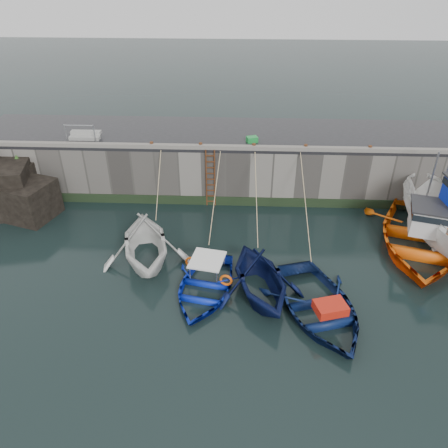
{
  "coord_description": "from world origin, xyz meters",
  "views": [
    {
      "loc": [
        -0.39,
        -10.47,
        11.84
      ],
      "look_at": [
        -1.13,
        6.17,
        1.2
      ],
      "focal_mm": 35.0,
      "sensor_mm": 36.0,
      "label": 1
    }
  ],
  "objects_px": {
    "ladder": "(211,179)",
    "bollard_e": "(370,148)",
    "bollard_b": "(201,145)",
    "boat_far_white": "(447,224)",
    "bollard_c": "(254,146)",
    "boat_far_orange": "(420,236)",
    "bollard_a": "(152,144)",
    "bollard_d": "(306,147)",
    "boat_near_blue": "(205,291)",
    "boat_near_white": "(147,259)",
    "fish_crate": "(252,139)",
    "boat_near_blacktrim": "(259,294)",
    "boat_near_navy": "(318,312)"
  },
  "relations": [
    {
      "from": "boat_near_blacktrim",
      "to": "boat_near_navy",
      "type": "distance_m",
      "value": 2.43
    },
    {
      "from": "bollard_a",
      "to": "bollard_c",
      "type": "bearing_deg",
      "value": 0.0
    },
    {
      "from": "boat_far_orange",
      "to": "boat_far_white",
      "type": "bearing_deg",
      "value": 20.17
    },
    {
      "from": "bollard_b",
      "to": "bollard_e",
      "type": "height_order",
      "value": "same"
    },
    {
      "from": "bollard_a",
      "to": "boat_near_white",
      "type": "bearing_deg",
      "value": -84.96
    },
    {
      "from": "boat_far_orange",
      "to": "fish_crate",
      "type": "height_order",
      "value": "boat_far_orange"
    },
    {
      "from": "boat_far_white",
      "to": "bollard_a",
      "type": "xyz_separation_m",
      "value": [
        -14.04,
        3.58,
        2.15
      ]
    },
    {
      "from": "fish_crate",
      "to": "bollard_d",
      "type": "xyz_separation_m",
      "value": [
        2.68,
        -0.92,
        -0.0
      ]
    },
    {
      "from": "boat_near_blacktrim",
      "to": "bollard_c",
      "type": "relative_size",
      "value": 15.84
    },
    {
      "from": "fish_crate",
      "to": "bollard_b",
      "type": "xyz_separation_m",
      "value": [
        -2.62,
        -0.92,
        -0.0
      ]
    },
    {
      "from": "boat_far_orange",
      "to": "bollard_d",
      "type": "distance_m",
      "value": 6.89
    },
    {
      "from": "ladder",
      "to": "bollard_e",
      "type": "height_order",
      "value": "bollard_e"
    },
    {
      "from": "boat_near_blacktrim",
      "to": "bollard_b",
      "type": "relative_size",
      "value": 15.84
    },
    {
      "from": "boat_near_blue",
      "to": "fish_crate",
      "type": "xyz_separation_m",
      "value": [
        1.9,
        8.19,
        3.3
      ]
    },
    {
      "from": "ladder",
      "to": "bollard_e",
      "type": "bearing_deg",
      "value": 2.4
    },
    {
      "from": "bollard_b",
      "to": "bollard_d",
      "type": "height_order",
      "value": "same"
    },
    {
      "from": "boat_near_white",
      "to": "boat_far_orange",
      "type": "distance_m",
      "value": 12.58
    },
    {
      "from": "boat_near_blacktrim",
      "to": "boat_far_orange",
      "type": "xyz_separation_m",
      "value": [
        7.51,
        3.74,
        0.5
      ]
    },
    {
      "from": "boat_near_white",
      "to": "bollard_c",
      "type": "relative_size",
      "value": 17.03
    },
    {
      "from": "ladder",
      "to": "bollard_a",
      "type": "relative_size",
      "value": 11.43
    },
    {
      "from": "boat_near_navy",
      "to": "bollard_b",
      "type": "relative_size",
      "value": 18.93
    },
    {
      "from": "boat_far_white",
      "to": "bollard_d",
      "type": "relative_size",
      "value": 26.2
    },
    {
      "from": "boat_near_white",
      "to": "boat_near_blacktrim",
      "type": "distance_m",
      "value": 5.37
    },
    {
      "from": "boat_far_white",
      "to": "boat_far_orange",
      "type": "relative_size",
      "value": 0.84
    },
    {
      "from": "boat_far_orange",
      "to": "boat_near_blacktrim",
      "type": "bearing_deg",
      "value": -137.43
    },
    {
      "from": "boat_near_navy",
      "to": "boat_far_white",
      "type": "height_order",
      "value": "boat_far_white"
    },
    {
      "from": "boat_far_white",
      "to": "bollard_c",
      "type": "height_order",
      "value": "boat_far_white"
    },
    {
      "from": "bollard_d",
      "to": "fish_crate",
      "type": "bearing_deg",
      "value": 161.14
    },
    {
      "from": "bollard_e",
      "to": "fish_crate",
      "type": "bearing_deg",
      "value": 171.14
    },
    {
      "from": "boat_near_navy",
      "to": "bollard_c",
      "type": "height_order",
      "value": "bollard_c"
    },
    {
      "from": "bollard_b",
      "to": "boat_near_blue",
      "type": "bearing_deg",
      "value": -84.36
    },
    {
      "from": "boat_far_orange",
      "to": "bollard_c",
      "type": "distance_m",
      "value": 9.0
    },
    {
      "from": "bollard_e",
      "to": "boat_far_orange",
      "type": "bearing_deg",
      "value": -62.18
    },
    {
      "from": "ladder",
      "to": "boat_near_blacktrim",
      "type": "distance_m",
      "value": 7.63
    },
    {
      "from": "ladder",
      "to": "boat_near_white",
      "type": "xyz_separation_m",
      "value": [
        -2.53,
        -4.97,
        -1.59
      ]
    },
    {
      "from": "bollard_b",
      "to": "boat_far_white",
      "type": "bearing_deg",
      "value": -17.24
    },
    {
      "from": "boat_near_white",
      "to": "bollard_b",
      "type": "relative_size",
      "value": 17.03
    },
    {
      "from": "boat_near_white",
      "to": "bollard_d",
      "type": "distance_m",
      "value": 9.63
    },
    {
      "from": "boat_near_blacktrim",
      "to": "fish_crate",
      "type": "xyz_separation_m",
      "value": [
        -0.3,
        8.31,
        3.3
      ]
    },
    {
      "from": "bollard_a",
      "to": "bollard_d",
      "type": "bearing_deg",
      "value": 0.0
    },
    {
      "from": "boat_far_orange",
      "to": "bollard_e",
      "type": "bearing_deg",
      "value": 133.96
    },
    {
      "from": "boat_far_orange",
      "to": "bollard_a",
      "type": "height_order",
      "value": "boat_far_orange"
    },
    {
      "from": "ladder",
      "to": "boat_near_white",
      "type": "height_order",
      "value": "ladder"
    },
    {
      "from": "boat_far_orange",
      "to": "fish_crate",
      "type": "distance_m",
      "value": 9.48
    },
    {
      "from": "boat_near_blue",
      "to": "ladder",
      "type": "bearing_deg",
      "value": 102.85
    },
    {
      "from": "boat_near_white",
      "to": "fish_crate",
      "type": "relative_size",
      "value": 8.67
    },
    {
      "from": "boat_near_blue",
      "to": "bollard_c",
      "type": "xyz_separation_m",
      "value": [
        1.98,
        7.27,
        3.3
      ]
    },
    {
      "from": "boat_near_blacktrim",
      "to": "bollard_b",
      "type": "bearing_deg",
      "value": 94.51
    },
    {
      "from": "ladder",
      "to": "bollard_d",
      "type": "distance_m",
      "value": 5.11
    },
    {
      "from": "boat_far_orange",
      "to": "bollard_e",
      "type": "distance_m",
      "value": 4.99
    }
  ]
}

